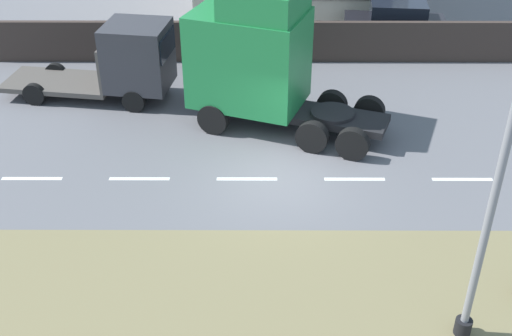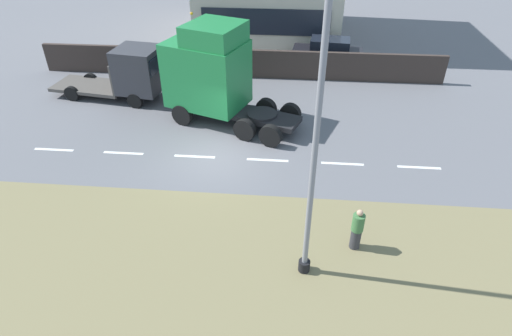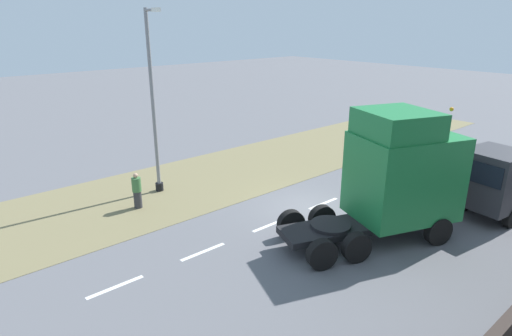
% 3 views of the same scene
% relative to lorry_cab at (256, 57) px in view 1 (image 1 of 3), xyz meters
% --- Properties ---
extents(ground_plane, '(120.00, 120.00, 0.00)m').
position_rel_lorry_cab_xyz_m(ground_plane, '(-3.57, -0.63, -2.39)').
color(ground_plane, slate).
rests_on(ground_plane, ground).
extents(grass_verge, '(7.00, 44.00, 0.01)m').
position_rel_lorry_cab_xyz_m(grass_verge, '(-9.57, -0.63, -2.38)').
color(grass_verge, olive).
rests_on(grass_verge, ground).
extents(lane_markings, '(0.16, 17.80, 0.00)m').
position_rel_lorry_cab_xyz_m(lane_markings, '(-3.57, -1.33, -2.38)').
color(lane_markings, white).
rests_on(lane_markings, ground).
extents(boundary_wall, '(0.25, 24.00, 1.69)m').
position_rel_lorry_cab_xyz_m(boundary_wall, '(5.43, -0.63, -1.54)').
color(boundary_wall, '#382D28').
rests_on(boundary_wall, ground).
extents(lorry_cab, '(4.65, 6.78, 4.90)m').
position_rel_lorry_cab_xyz_m(lorry_cab, '(0.00, 0.00, 0.00)').
color(lorry_cab, black).
rests_on(lorry_cab, ground).
extents(flatbed_truck, '(2.93, 6.44, 2.87)m').
position_rel_lorry_cab_xyz_m(flatbed_truck, '(1.82, 4.65, -0.88)').
color(flatbed_truck, '#333338').
rests_on(flatbed_truck, ground).
extents(parked_car, '(2.17, 4.41, 1.93)m').
position_rel_lorry_cab_xyz_m(parked_car, '(7.12, -5.95, -1.44)').
color(parked_car, black).
rests_on(parked_car, ground).
extents(lamp_post, '(1.30, 0.36, 8.18)m').
position_rel_lorry_cab_xyz_m(lamp_post, '(-9.61, -4.47, 1.37)').
color(lamp_post, black).
rests_on(lamp_post, ground).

